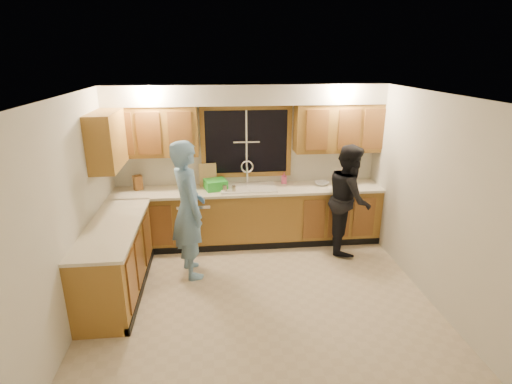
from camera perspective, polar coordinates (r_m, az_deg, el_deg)
floor at (r=5.23m, az=0.54°, el=-14.75°), size 4.20×4.20×0.00m
ceiling at (r=4.37m, az=0.65°, el=13.69°), size 4.20×4.20×0.00m
wall_back at (r=6.45m, az=-1.36°, el=4.14°), size 4.20×0.00×4.20m
wall_left at (r=4.89m, az=-24.68°, el=-2.59°), size 0.00×3.80×3.80m
wall_right at (r=5.31m, az=23.73°, el=-0.83°), size 0.00×3.80×3.80m
base_cabinets_back at (r=6.43m, az=-1.08°, el=-3.54°), size 4.20×0.60×0.88m
base_cabinets_left at (r=5.43m, az=-19.36°, el=-9.14°), size 0.60×1.90×0.88m
countertop_back at (r=6.25m, az=-1.09°, el=0.30°), size 4.20×0.63×0.04m
countertop_left at (r=5.24m, az=-19.75°, el=-4.68°), size 0.63×1.90×0.04m
upper_cabinets_left at (r=6.22m, az=-14.62°, el=8.39°), size 1.35×0.33×0.75m
upper_cabinets_right at (r=6.45m, az=11.62°, el=8.97°), size 1.35×0.33×0.75m
upper_cabinets_return at (r=5.73m, az=-20.54°, el=6.93°), size 0.33×0.90×0.75m
soffit at (r=6.09m, az=-1.30°, el=13.77°), size 4.20×0.35×0.30m
window_frame at (r=6.36m, az=-1.37°, el=7.16°), size 1.44×0.03×1.14m
sink at (r=6.28m, az=-1.11°, el=0.05°), size 0.86×0.52×0.57m
dishwasher at (r=6.42m, az=-8.66°, el=-4.09°), size 0.60×0.56×0.82m
stove at (r=4.95m, az=-20.81°, el=-12.11°), size 0.58×0.75×0.90m
man at (r=5.40m, az=-9.61°, el=-2.55°), size 0.64×0.79×1.89m
woman at (r=6.23m, az=13.15°, el=-0.94°), size 0.80×0.93×1.67m
knife_block at (r=6.44m, az=-16.52°, el=1.29°), size 0.16×0.15×0.23m
cutting_board at (r=6.37m, az=-6.88°, el=2.44°), size 0.29×0.13×0.36m
dish_crate at (r=6.24m, az=-5.79°, el=1.08°), size 0.39×0.37×0.15m
soap_bottle at (r=6.50m, az=4.03°, el=2.02°), size 0.10×0.10×0.18m
bowl at (r=6.51m, az=9.33°, el=1.24°), size 0.24×0.24×0.05m
can_left at (r=6.07m, az=-4.51°, el=0.47°), size 0.09×0.09×0.12m
can_right at (r=6.06m, az=-3.18°, el=0.40°), size 0.08×0.08×0.11m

